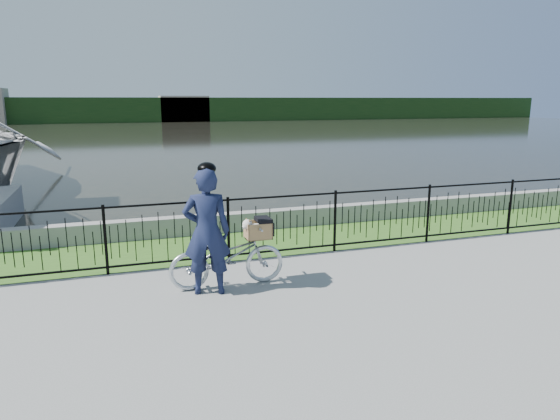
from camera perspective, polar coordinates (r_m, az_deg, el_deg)
name	(u,v)px	position (r m, az deg, el deg)	size (l,w,h in m)	color
ground	(318,287)	(7.61, 4.33, -8.79)	(120.00, 120.00, 0.00)	gray
grass_strip	(267,241)	(9.93, -1.45, -3.61)	(60.00, 2.00, 0.01)	#396720
water	(151,136)	(39.72, -14.49, 8.15)	(120.00, 120.00, 0.00)	black
quay_wall	(254,220)	(10.81, -3.01, -1.21)	(60.00, 0.30, 0.40)	gray
fence	(284,225)	(8.86, 0.41, -1.77)	(14.00, 0.06, 1.15)	black
far_treeline	(134,110)	(66.60, -16.30, 10.95)	(120.00, 6.00, 3.00)	#1D3B16
far_building_right	(184,109)	(65.63, -10.91, 11.29)	(6.00, 3.00, 3.20)	#A29282
bicycle_rig	(228,256)	(7.54, -5.95, -5.24)	(1.74, 0.61, 1.04)	silver
cyclist	(207,230)	(7.18, -8.38, -2.30)	(0.75, 0.57, 1.91)	#151C3A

